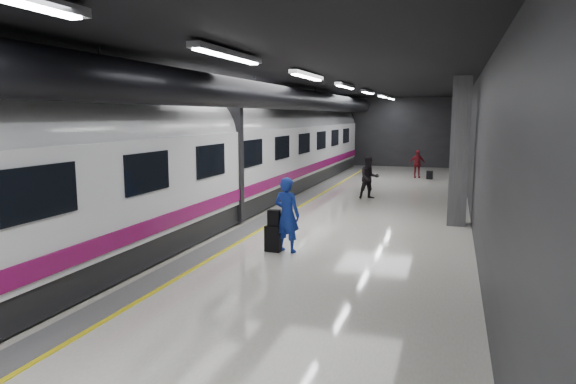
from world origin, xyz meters
The scene contains 9 objects.
ground centered at (0.00, 0.00, 0.00)m, with size 40.00×40.00×0.00m, color white.
platform_hall centered at (-0.29, 0.96, 3.54)m, with size 10.02×40.02×4.51m.
train centered at (-3.25, 0.00, 2.07)m, with size 3.05×38.00×4.05m.
traveler_main centered at (0.55, -2.61, 0.93)m, with size 0.68×0.45×1.86m, color #1726B0.
suitcase_main centered at (0.22, -2.69, 0.32)m, with size 0.39×0.25×0.64m, color black.
shoulder_bag centered at (0.23, -2.67, 0.84)m, with size 0.30×0.16×0.40m, color black.
traveler_far_a centered at (1.18, 6.18, 0.86)m, with size 0.83×0.65×1.71m, color black.
traveler_far_b centered at (2.53, 14.03, 0.75)m, with size 0.88×0.37×1.50m, color maroon.
suitcase_far centered at (3.23, 13.55, 0.22)m, with size 0.31×0.20×0.45m, color black.
Camera 1 is at (4.38, -14.37, 3.35)m, focal length 32.00 mm.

